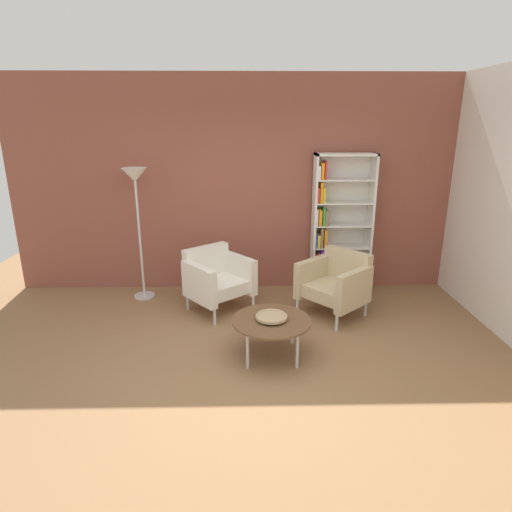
{
  "coord_description": "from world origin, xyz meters",
  "views": [
    {
      "loc": [
        0.0,
        -3.5,
        2.32
      ],
      "look_at": [
        0.1,
        0.84,
        0.95
      ],
      "focal_mm": 30.49,
      "sensor_mm": 36.0,
      "label": 1
    }
  ],
  "objects_px": {
    "bookshelf_tall": "(336,226)",
    "armchair_spare_guest": "(336,283)",
    "armchair_by_bookshelf": "(217,278)",
    "floor_lamp_torchiere": "(136,191)",
    "coffee_table_low": "(271,322)",
    "decorative_bowl": "(271,317)"
  },
  "relations": [
    {
      "from": "decorative_bowl",
      "to": "armchair_by_bookshelf",
      "type": "xyz_separation_m",
      "value": [
        -0.62,
        1.17,
        -0.02
      ]
    },
    {
      "from": "coffee_table_low",
      "to": "armchair_by_bookshelf",
      "type": "distance_m",
      "value": 1.33
    },
    {
      "from": "coffee_table_low",
      "to": "decorative_bowl",
      "type": "xyz_separation_m",
      "value": [
        -0.0,
        0.0,
        0.06
      ]
    },
    {
      "from": "coffee_table_low",
      "to": "floor_lamp_torchiere",
      "type": "xyz_separation_m",
      "value": [
        -1.65,
        1.58,
        1.08
      ]
    },
    {
      "from": "bookshelf_tall",
      "to": "floor_lamp_torchiere",
      "type": "bearing_deg",
      "value": -175.4
    },
    {
      "from": "bookshelf_tall",
      "to": "coffee_table_low",
      "type": "height_order",
      "value": "bookshelf_tall"
    },
    {
      "from": "bookshelf_tall",
      "to": "armchair_by_bookshelf",
      "type": "xyz_separation_m",
      "value": [
        -1.6,
        -0.62,
        -0.51
      ]
    },
    {
      "from": "armchair_spare_guest",
      "to": "floor_lamp_torchiere",
      "type": "distance_m",
      "value": 2.76
    },
    {
      "from": "armchair_by_bookshelf",
      "to": "floor_lamp_torchiere",
      "type": "distance_m",
      "value": 1.51
    },
    {
      "from": "bookshelf_tall",
      "to": "armchair_spare_guest",
      "type": "height_order",
      "value": "bookshelf_tall"
    },
    {
      "from": "bookshelf_tall",
      "to": "armchair_spare_guest",
      "type": "xyz_separation_m",
      "value": [
        -0.13,
        -0.81,
        -0.51
      ]
    },
    {
      "from": "coffee_table_low",
      "to": "floor_lamp_torchiere",
      "type": "bearing_deg",
      "value": 136.15
    },
    {
      "from": "armchair_by_bookshelf",
      "to": "coffee_table_low",
      "type": "bearing_deg",
      "value": -101.93
    },
    {
      "from": "bookshelf_tall",
      "to": "coffee_table_low",
      "type": "bearing_deg",
      "value": -118.54
    },
    {
      "from": "armchair_by_bookshelf",
      "to": "floor_lamp_torchiere",
      "type": "bearing_deg",
      "value": 118.29
    },
    {
      "from": "bookshelf_tall",
      "to": "floor_lamp_torchiere",
      "type": "distance_m",
      "value": 2.68
    },
    {
      "from": "coffee_table_low",
      "to": "armchair_spare_guest",
      "type": "xyz_separation_m",
      "value": [
        0.84,
        0.98,
        0.04
      ]
    },
    {
      "from": "bookshelf_tall",
      "to": "armchair_spare_guest",
      "type": "bearing_deg",
      "value": -99.29
    },
    {
      "from": "armchair_by_bookshelf",
      "to": "armchair_spare_guest",
      "type": "bearing_deg",
      "value": -47.44
    },
    {
      "from": "bookshelf_tall",
      "to": "armchair_by_bookshelf",
      "type": "bearing_deg",
      "value": -158.82
    },
    {
      "from": "coffee_table_low",
      "to": "armchair_spare_guest",
      "type": "bearing_deg",
      "value": 49.33
    },
    {
      "from": "bookshelf_tall",
      "to": "armchair_spare_guest",
      "type": "distance_m",
      "value": 0.97
    }
  ]
}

